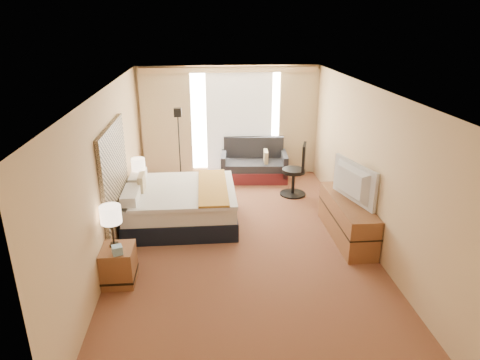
{
  "coord_description": "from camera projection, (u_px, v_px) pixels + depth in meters",
  "views": [
    {
      "loc": [
        -0.6,
        -6.49,
        3.59
      ],
      "look_at": [
        0.01,
        0.4,
        0.98
      ],
      "focal_mm": 32.0,
      "sensor_mm": 36.0,
      "label": 1
    }
  ],
  "objects": [
    {
      "name": "floor",
      "position": [
        242.0,
        241.0,
        7.36
      ],
      "size": [
        4.2,
        7.0,
        0.02
      ],
      "primitive_type": "cube",
      "color": "maroon",
      "rests_on": "ground"
    },
    {
      "name": "ceiling",
      "position": [
        242.0,
        89.0,
        6.45
      ],
      "size": [
        4.2,
        7.0,
        0.02
      ],
      "primitive_type": "cube",
      "color": "silver",
      "rests_on": "wall_back"
    },
    {
      "name": "wall_back",
      "position": [
        228.0,
        121.0,
        10.17
      ],
      "size": [
        4.2,
        0.02,
        2.6
      ],
      "primitive_type": "cube",
      "color": "tan",
      "rests_on": "ground"
    },
    {
      "name": "wall_front",
      "position": [
        279.0,
        305.0,
        3.64
      ],
      "size": [
        4.2,
        0.02,
        2.6
      ],
      "primitive_type": "cube",
      "color": "tan",
      "rests_on": "ground"
    },
    {
      "name": "wall_left",
      "position": [
        109.0,
        174.0,
        6.73
      ],
      "size": [
        0.02,
        7.0,
        2.6
      ],
      "primitive_type": "cube",
      "color": "tan",
      "rests_on": "ground"
    },
    {
      "name": "wall_right",
      "position": [
        368.0,
        166.0,
        7.08
      ],
      "size": [
        0.02,
        7.0,
        2.6
      ],
      "primitive_type": "cube",
      "color": "tan",
      "rests_on": "ground"
    },
    {
      "name": "headboard",
      "position": [
        114.0,
        171.0,
        6.93
      ],
      "size": [
        0.06,
        1.85,
        1.5
      ],
      "primitive_type": "cube",
      "color": "black",
      "rests_on": "wall_left"
    },
    {
      "name": "nightstand_left",
      "position": [
        119.0,
        265.0,
        6.14
      ],
      "size": [
        0.45,
        0.52,
        0.55
      ],
      "primitive_type": "cube",
      "color": "brown",
      "rests_on": "floor"
    },
    {
      "name": "nightstand_right",
      "position": [
        141.0,
        197.0,
        8.47
      ],
      "size": [
        0.45,
        0.52,
        0.55
      ],
      "primitive_type": "cube",
      "color": "brown",
      "rests_on": "floor"
    },
    {
      "name": "media_dresser",
      "position": [
        347.0,
        219.0,
        7.39
      ],
      "size": [
        0.5,
        1.8,
        0.7
      ],
      "primitive_type": "cube",
      "color": "brown",
      "rests_on": "floor"
    },
    {
      "name": "window",
      "position": [
        239.0,
        121.0,
        10.15
      ],
      "size": [
        2.3,
        0.02,
        2.3
      ],
      "primitive_type": "cube",
      "color": "white",
      "rests_on": "wall_back"
    },
    {
      "name": "curtains",
      "position": [
        229.0,
        118.0,
        10.02
      ],
      "size": [
        4.12,
        0.19,
        2.56
      ],
      "color": "beige",
      "rests_on": "floor"
    },
    {
      "name": "bed",
      "position": [
        181.0,
        204.0,
        7.95
      ],
      "size": [
        1.99,
        1.82,
        0.97
      ],
      "color": "black",
      "rests_on": "floor"
    },
    {
      "name": "loveseat",
      "position": [
        254.0,
        166.0,
        10.14
      ],
      "size": [
        1.6,
        0.95,
        0.96
      ],
      "rotation": [
        0.0,
        0.0,
        -0.08
      ],
      "color": "maroon",
      "rests_on": "floor"
    },
    {
      "name": "floor_lamp",
      "position": [
        179.0,
        131.0,
        9.48
      ],
      "size": [
        0.22,
        0.22,
        1.77
      ],
      "color": "black",
      "rests_on": "floor"
    },
    {
      "name": "desk_chair",
      "position": [
        296.0,
        173.0,
        9.12
      ],
      "size": [
        0.56,
        0.56,
        1.15
      ],
      "rotation": [
        0.0,
        0.0,
        -0.29
      ],
      "color": "black",
      "rests_on": "floor"
    },
    {
      "name": "lamp_left",
      "position": [
        111.0,
        215.0,
        5.93
      ],
      "size": [
        0.29,
        0.29,
        0.62
      ],
      "color": "black",
      "rests_on": "nightstand_left"
    },
    {
      "name": "lamp_right",
      "position": [
        138.0,
        165.0,
        8.19
      ],
      "size": [
        0.26,
        0.26,
        0.55
      ],
      "color": "black",
      "rests_on": "nightstand_right"
    },
    {
      "name": "tissue_box",
      "position": [
        117.0,
        250.0,
        5.87
      ],
      "size": [
        0.17,
        0.17,
        0.12
      ],
      "primitive_type": "cube",
      "rotation": [
        0.0,
        0.0,
        0.34
      ],
      "color": "#80ACC6",
      "rests_on": "nightstand_left"
    },
    {
      "name": "telephone",
      "position": [
        142.0,
        185.0,
        8.26
      ],
      "size": [
        0.23,
        0.21,
        0.08
      ],
      "primitive_type": "cube",
      "rotation": [
        0.0,
        0.0,
        0.31
      ],
      "color": "black",
      "rests_on": "nightstand_right"
    },
    {
      "name": "television",
      "position": [
        348.0,
        183.0,
        7.11
      ],
      "size": [
        0.45,
        1.16,
        0.67
      ],
      "primitive_type": "imported",
      "rotation": [
        0.0,
        0.0,
        1.84
      ],
      "color": "black",
      "rests_on": "media_dresser"
    }
  ]
}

